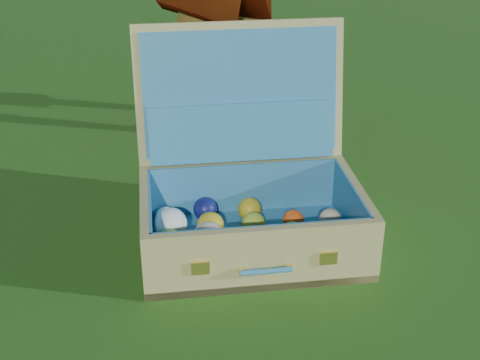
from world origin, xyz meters
The scene contains 2 objects.
ground centered at (0.00, 0.00, 0.00)m, with size 60.00×60.00×0.00m, color #215114.
suitcase centered at (0.09, 0.22, 0.16)m, with size 0.72×0.66×0.57m.
Camera 1 is at (-0.62, -1.26, 1.01)m, focal length 50.00 mm.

